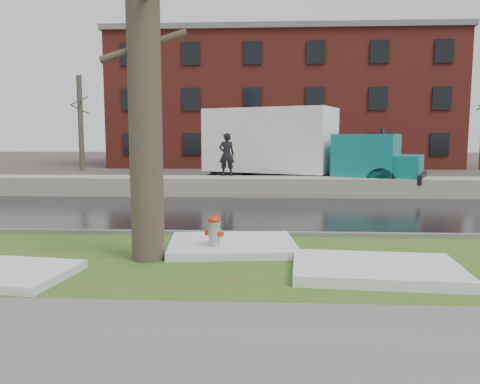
{
  "coord_description": "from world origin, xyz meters",
  "views": [
    {
      "loc": [
        0.69,
        -9.88,
        2.39
      ],
      "look_at": [
        0.08,
        1.67,
        1.0
      ],
      "focal_mm": 35.0,
      "sensor_mm": 36.0,
      "label": 1
    }
  ],
  "objects_px": {
    "tree": "(144,51)",
    "box_truck": "(294,147)",
    "worker": "(227,154)",
    "fire_hydrant": "(214,233)"
  },
  "relations": [
    {
      "from": "fire_hydrant",
      "to": "worker",
      "type": "bearing_deg",
      "value": 115.73
    },
    {
      "from": "fire_hydrant",
      "to": "box_truck",
      "type": "xyz_separation_m",
      "value": [
        2.28,
        11.84,
        1.45
      ]
    },
    {
      "from": "tree",
      "to": "worker",
      "type": "xyz_separation_m",
      "value": [
        0.65,
        10.52,
        -2.31
      ]
    },
    {
      "from": "worker",
      "to": "box_truck",
      "type": "bearing_deg",
      "value": -157.11
    },
    {
      "from": "tree",
      "to": "box_truck",
      "type": "distance_m",
      "value": 12.94
    },
    {
      "from": "fire_hydrant",
      "to": "tree",
      "type": "xyz_separation_m",
      "value": [
        -1.22,
        -0.45,
        3.47
      ]
    },
    {
      "from": "tree",
      "to": "worker",
      "type": "bearing_deg",
      "value": 86.45
    },
    {
      "from": "fire_hydrant",
      "to": "box_truck",
      "type": "bearing_deg",
      "value": 101.57
    },
    {
      "from": "box_truck",
      "to": "worker",
      "type": "height_order",
      "value": "box_truck"
    },
    {
      "from": "fire_hydrant",
      "to": "tree",
      "type": "height_order",
      "value": "tree"
    }
  ]
}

